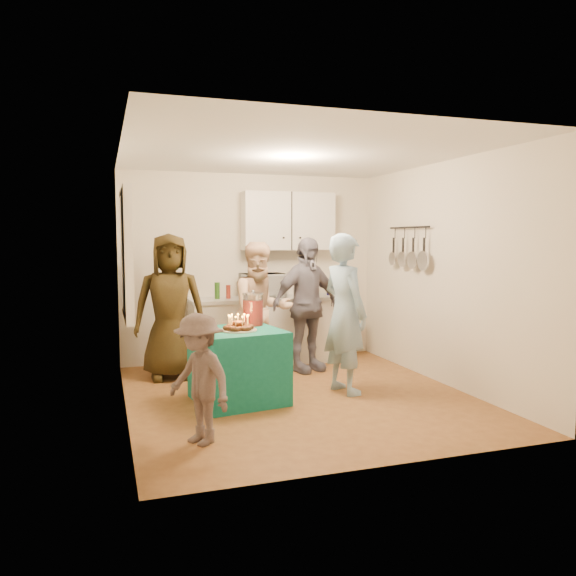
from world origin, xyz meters
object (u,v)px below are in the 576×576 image
object	(u,v)px
man_birthday	(345,314)
child_near_left	(199,379)
microwave	(263,285)
woman_back_right	(306,305)
punch_jar	(253,310)
woman_back_center	(261,311)
party_table	(238,366)
counter	(271,331)
woman_back_left	(170,306)

from	to	relation	value
man_birthday	child_near_left	world-z (taller)	man_birthday
microwave	woman_back_right	xyz separation A→B (m)	(0.40, -0.64, -0.21)
woman_back_right	punch_jar	bearing A→B (deg)	-156.32
punch_jar	woman_back_center	distance (m)	0.65
woman_back_right	child_near_left	xyz separation A→B (m)	(-1.73, -2.15, -0.32)
party_table	counter	bearing A→B (deg)	63.07
punch_jar	woman_back_right	distance (m)	1.23
microwave	man_birthday	size ratio (longest dim) A/B	0.33
woman_back_center	woman_back_right	distance (m)	0.69
woman_back_left	woman_back_center	xyz separation A→B (m)	(1.04, -0.39, -0.05)
man_birthday	child_near_left	size ratio (longest dim) A/B	1.61
microwave	punch_jar	distance (m)	1.55
party_table	child_near_left	size ratio (longest dim) A/B	0.78
woman_back_right	man_birthday	bearing A→B (deg)	-104.72
punch_jar	child_near_left	size ratio (longest dim) A/B	0.31
microwave	man_birthday	distance (m)	1.78
punch_jar	woman_back_right	bearing A→B (deg)	41.67
party_table	child_near_left	world-z (taller)	child_near_left
counter	man_birthday	bearing A→B (deg)	-78.73
punch_jar	woman_back_left	world-z (taller)	woman_back_left
man_birthday	woman_back_center	xyz separation A→B (m)	(-0.72, 0.85, -0.05)
child_near_left	man_birthday	bearing A→B (deg)	91.31
party_table	woman_back_center	world-z (taller)	woman_back_center
microwave	woman_back_right	bearing A→B (deg)	-59.29
microwave	punch_jar	bearing A→B (deg)	-110.94
man_birthday	child_near_left	bearing A→B (deg)	107.45
punch_jar	woman_back_left	size ratio (longest dim) A/B	0.19
punch_jar	counter	bearing A→B (deg)	66.31
woman_back_left	child_near_left	distance (m)	2.34
woman_back_center	child_near_left	distance (m)	2.22
man_birthday	woman_back_left	world-z (taller)	woman_back_left
man_birthday	woman_back_left	distance (m)	2.16
woman_back_right	child_near_left	bearing A→B (deg)	-146.81
woman_back_center	child_near_left	size ratio (longest dim) A/B	1.53
party_table	woman_back_center	distance (m)	1.07
child_near_left	woman_back_center	bearing A→B (deg)	121.33
party_table	woman_back_right	bearing A→B (deg)	42.89
party_table	man_birthday	size ratio (longest dim) A/B	0.48
woman_back_right	party_table	bearing A→B (deg)	-155.10
man_birthday	child_near_left	xyz separation A→B (m)	(-1.79, -1.07, -0.34)
microwave	woman_back_center	xyz separation A→B (m)	(-0.26, -0.86, -0.24)
party_table	woman_back_right	size ratio (longest dim) A/B	0.49
counter	punch_jar	bearing A→B (deg)	-113.69
child_near_left	microwave	bearing A→B (deg)	124.81
counter	microwave	size ratio (longest dim) A/B	3.76
party_table	punch_jar	bearing A→B (deg)	47.40
man_birthday	punch_jar	bearing A→B (deg)	61.57
microwave	woman_back_center	distance (m)	0.93
woman_back_left	punch_jar	bearing A→B (deg)	-49.26
woman_back_right	woman_back_center	bearing A→B (deg)	-179.40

